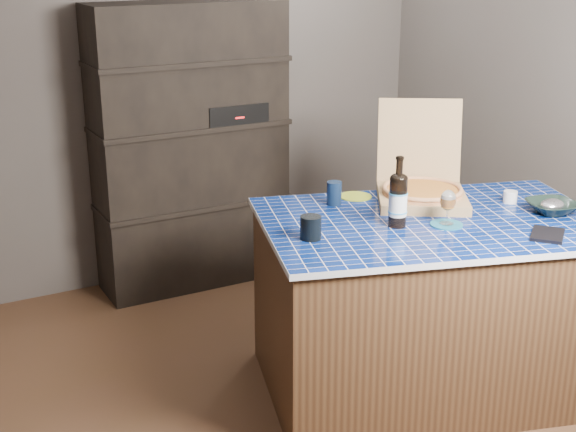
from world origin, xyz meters
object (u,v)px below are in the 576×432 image
pizza_box (422,188)px  dvd_case (548,235)px  mead_bottle (398,199)px  wine_glass (448,201)px  kitchen_island (429,304)px  bowl (552,207)px

pizza_box → dvd_case: (0.18, -0.68, -0.06)m
mead_bottle → dvd_case: size_ratio=1.73×
pizza_box → wine_glass: pizza_box is taller
pizza_box → wine_glass: size_ratio=4.11×
wine_glass → dvd_case: (0.30, -0.33, -0.11)m
pizza_box → kitchen_island: bearing=-83.4°
wine_glass → dvd_case: wine_glass is taller
kitchen_island → mead_bottle: (-0.21, 0.01, 0.57)m
kitchen_island → pizza_box: bearing=81.5°
kitchen_island → bowl: bowl is taller
mead_bottle → bowl: size_ratio=1.41×
pizza_box → wine_glass: (-0.12, -0.35, 0.05)m
kitchen_island → dvd_case: 0.69m
mead_bottle → bowl: mead_bottle is taller
kitchen_island → dvd_case: bearing=-37.6°
wine_glass → pizza_box: bearing=70.9°
dvd_case → kitchen_island: bearing=176.0°
pizza_box → dvd_case: pizza_box is taller
kitchen_island → mead_bottle: mead_bottle is taller
kitchen_island → wine_glass: 0.57m
wine_glass → bowl: size_ratio=0.70×
wine_glass → bowl: wine_glass is taller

